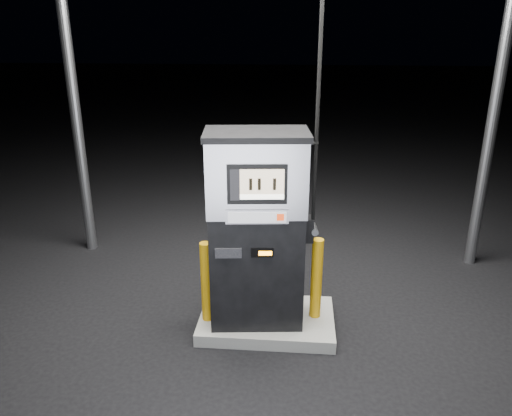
{
  "coord_description": "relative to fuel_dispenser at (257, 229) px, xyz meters",
  "views": [
    {
      "loc": [
        0.31,
        -5.17,
        3.46
      ],
      "look_at": [
        -0.13,
        0.0,
        1.53
      ],
      "focal_mm": 35.0,
      "sensor_mm": 36.0,
      "label": 1
    }
  ],
  "objects": [
    {
      "name": "pump_island",
      "position": [
        0.11,
        0.07,
        -1.23
      ],
      "size": [
        1.6,
        1.0,
        0.15
      ],
      "primitive_type": "cube",
      "color": "slate",
      "rests_on": "ground"
    },
    {
      "name": "ground",
      "position": [
        0.11,
        0.07,
        -1.31
      ],
      "size": [
        80.0,
        80.0,
        0.0
      ],
      "primitive_type": "plane",
      "color": "black",
      "rests_on": "ground"
    },
    {
      "name": "fuel_dispenser",
      "position": [
        0.0,
        0.0,
        0.0
      ],
      "size": [
        1.27,
        0.78,
        4.67
      ],
      "rotation": [
        0.0,
        0.0,
        0.1
      ],
      "color": "black",
      "rests_on": "pump_island"
    },
    {
      "name": "bollard_left",
      "position": [
        -0.58,
        -0.06,
        -0.67
      ],
      "size": [
        0.16,
        0.16,
        0.98
      ],
      "primitive_type": "cylinder",
      "rotation": [
        0.0,
        0.0,
        -0.31
      ],
      "color": "#D3930B",
      "rests_on": "pump_island"
    },
    {
      "name": "bollard_right",
      "position": [
        0.69,
        0.12,
        -0.66
      ],
      "size": [
        0.16,
        0.16,
        1.0
      ],
      "primitive_type": "cylinder",
      "rotation": [
        0.0,
        0.0,
        0.22
      ],
      "color": "#D3930B",
      "rests_on": "pump_island"
    }
  ]
}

